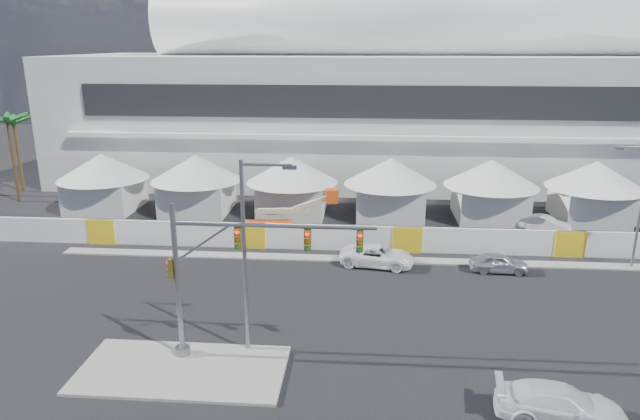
# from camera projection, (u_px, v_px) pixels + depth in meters

# --- Properties ---
(ground) EXTENTS (160.00, 160.00, 0.00)m
(ground) POSITION_uv_depth(u_px,v_px,m) (311.00, 345.00, 30.18)
(ground) COLOR black
(ground) RESTS_ON ground
(median_island) EXTENTS (10.00, 5.00, 0.15)m
(median_island) POSITION_uv_depth(u_px,v_px,m) (182.00, 370.00, 27.75)
(median_island) COLOR gray
(median_island) RESTS_ON ground
(far_curb) EXTENTS (80.00, 1.20, 0.12)m
(far_curb) POSITION_uv_depth(u_px,v_px,m) (606.00, 266.00, 40.60)
(far_curb) COLOR gray
(far_curb) RESTS_ON ground
(stadium) EXTENTS (80.00, 24.80, 21.98)m
(stadium) POSITION_uv_depth(u_px,v_px,m) (418.00, 95.00, 66.54)
(stadium) COLOR silver
(stadium) RESTS_ON ground
(tent_row) EXTENTS (53.40, 8.40, 5.40)m
(tent_row) POSITION_uv_depth(u_px,v_px,m) (341.00, 182.00, 52.21)
(tent_row) COLOR silver
(tent_row) RESTS_ON ground
(hoarding_fence) EXTENTS (70.00, 0.25, 2.00)m
(hoarding_fence) POSITION_uv_depth(u_px,v_px,m) (407.00, 240.00, 43.31)
(hoarding_fence) COLOR white
(hoarding_fence) RESTS_ON ground
(palm_cluster) EXTENTS (10.60, 10.60, 8.55)m
(palm_cluster) POSITION_uv_depth(u_px,v_px,m) (16.00, 128.00, 59.00)
(palm_cluster) COLOR #47331E
(palm_cluster) RESTS_ON ground
(sedan_silver) EXTENTS (1.74, 4.01, 1.35)m
(sedan_silver) POSITION_uv_depth(u_px,v_px,m) (498.00, 263.00, 39.64)
(sedan_silver) COLOR silver
(sedan_silver) RESTS_ON ground
(pickup_curb) EXTENTS (3.21, 5.58, 1.46)m
(pickup_curb) POSITION_uv_depth(u_px,v_px,m) (377.00, 256.00, 40.74)
(pickup_curb) COLOR white
(pickup_curb) RESTS_ON ground
(pickup_near) EXTENTS (2.91, 5.59, 1.55)m
(pickup_near) POSITION_uv_depth(u_px,v_px,m) (560.00, 404.00, 23.95)
(pickup_near) COLOR white
(pickup_near) RESTS_ON ground
(lot_car_a) EXTENTS (3.02, 4.15, 1.30)m
(lot_car_a) POSITION_uv_depth(u_px,v_px,m) (546.00, 224.00, 48.21)
(lot_car_a) COLOR silver
(lot_car_a) RESTS_ON ground
(traffic_mast) EXTENTS (10.04, 0.78, 7.98)m
(traffic_mast) POSITION_uv_depth(u_px,v_px,m) (217.00, 275.00, 27.64)
(traffic_mast) COLOR gray
(traffic_mast) RESTS_ON median_island
(streetlight_median) EXTENTS (2.75, 0.28, 9.94)m
(streetlight_median) POSITION_uv_depth(u_px,v_px,m) (249.00, 245.00, 27.99)
(streetlight_median) COLOR slate
(streetlight_median) RESTS_ON median_island
(streetlight_curb) EXTENTS (2.62, 0.59, 8.85)m
(streetlight_curb) POSITION_uv_depth(u_px,v_px,m) (640.00, 198.00, 39.05)
(streetlight_curb) COLOR slate
(streetlight_curb) RESTS_ON ground
(boom_lift) EXTENTS (7.92, 2.24, 3.97)m
(boom_lift) POSITION_uv_depth(u_px,v_px,m) (277.00, 224.00, 46.71)
(boom_lift) COLOR #E04E15
(boom_lift) RESTS_ON ground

